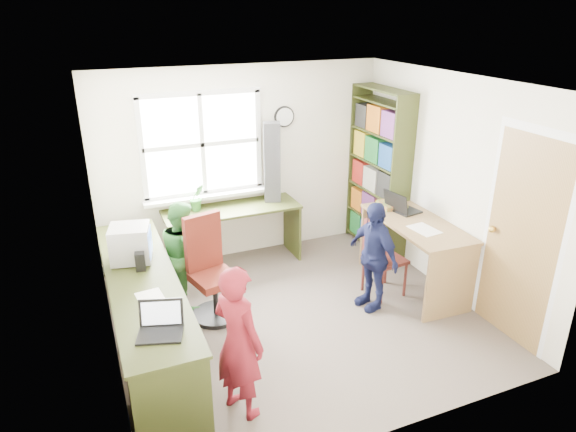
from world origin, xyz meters
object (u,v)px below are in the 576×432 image
(wooden_chair, at_px, (381,256))
(potted_plant, at_px, (197,197))
(person_red, at_px, (238,342))
(laptop_right, at_px, (400,207))
(bookshelf, at_px, (378,175))
(cd_tower, at_px, (272,162))
(person_navy, at_px, (373,256))
(l_desk, at_px, (174,322))
(right_desk, at_px, (415,240))
(swivel_chair, at_px, (211,274))
(laptop_left, at_px, (161,325))
(person_green, at_px, (184,253))
(crt_monitor, at_px, (131,244))

(wooden_chair, xyz_separation_m, potted_plant, (-1.67, 1.44, 0.43))
(person_red, bearing_deg, laptop_right, -87.12)
(bookshelf, xyz_separation_m, cd_tower, (-1.35, 0.30, 0.24))
(cd_tower, distance_m, person_navy, 1.77)
(laptop_right, xyz_separation_m, cd_tower, (-1.17, 1.07, 0.37))
(l_desk, xyz_separation_m, person_navy, (2.13, 0.20, 0.14))
(l_desk, relative_size, right_desk, 2.06)
(l_desk, bearing_deg, swivel_chair, 53.61)
(right_desk, relative_size, cd_tower, 1.45)
(wooden_chair, distance_m, laptop_left, 2.68)
(bookshelf, relative_size, person_navy, 1.76)
(l_desk, bearing_deg, right_desk, 7.50)
(person_navy, bearing_deg, swivel_chair, -116.56)
(bookshelf, relative_size, person_green, 1.80)
(laptop_left, height_order, laptop_right, laptop_right)
(laptop_left, xyz_separation_m, person_red, (0.54, -0.21, -0.16))
(l_desk, xyz_separation_m, person_red, (0.36, -0.74, 0.19))
(wooden_chair, distance_m, person_green, 2.13)
(bookshelf, height_order, crt_monitor, bookshelf)
(bookshelf, distance_m, crt_monitor, 3.26)
(right_desk, bearing_deg, person_navy, -163.05)
(swivel_chair, xyz_separation_m, cd_tower, (1.10, 1.07, 0.78))
(swivel_chair, xyz_separation_m, crt_monitor, (-0.74, 0.05, 0.46))
(person_red, bearing_deg, crt_monitor, -6.37)
(crt_monitor, height_order, laptop_left, crt_monitor)
(laptop_right, xyz_separation_m, person_navy, (-0.65, -0.50, -0.27))
(laptop_right, height_order, cd_tower, cd_tower)
(l_desk, relative_size, potted_plant, 8.97)
(l_desk, bearing_deg, potted_plant, 69.70)
(person_navy, bearing_deg, l_desk, -94.13)
(bookshelf, xyz_separation_m, swivel_chair, (-2.44, -0.77, -0.53))
(right_desk, xyz_separation_m, laptop_right, (0.00, 0.33, 0.28))
(l_desk, xyz_separation_m, cd_tower, (1.61, 1.77, 0.79))
(l_desk, distance_m, person_red, 0.85)
(person_red, relative_size, person_green, 1.11)
(person_red, xyz_separation_m, person_green, (-0.04, 1.79, -0.06))
(potted_plant, height_order, person_navy, person_navy)
(wooden_chair, bearing_deg, swivel_chair, 162.59)
(wooden_chair, height_order, crt_monitor, crt_monitor)
(cd_tower, bearing_deg, crt_monitor, -133.36)
(swivel_chair, bearing_deg, potted_plant, 68.11)
(crt_monitor, xyz_separation_m, laptop_right, (3.01, -0.04, -0.06))
(right_desk, xyz_separation_m, person_red, (-2.42, -1.11, 0.06))
(swivel_chair, bearing_deg, cd_tower, 30.15)
(laptop_right, xyz_separation_m, person_green, (-2.46, 0.35, -0.29))
(person_green, relative_size, person_navy, 0.98)
(laptop_left, relative_size, potted_plant, 1.21)
(person_red, bearing_deg, cd_tower, -54.36)
(person_navy, bearing_deg, cd_tower, -171.11)
(potted_plant, relative_size, person_green, 0.28)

